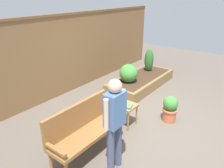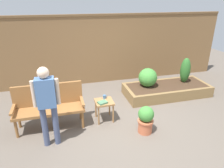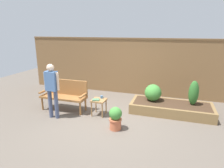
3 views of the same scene
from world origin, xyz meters
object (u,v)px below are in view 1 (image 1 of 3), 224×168
book_on_table (128,106)px  potted_boxwood (170,108)px  shrub_near_bench (129,73)px  cup_on_table (122,101)px  garden_bench (83,126)px  side_table (126,108)px  shrub_far_corner (149,60)px  person_by_bench (115,119)px

book_on_table → potted_boxwood: size_ratio=0.33×
potted_boxwood → shrub_near_bench: size_ratio=1.15×
cup_on_table → book_on_table: bearing=-113.1°
garden_bench → potted_boxwood: (1.89, -0.77, -0.23)m
cup_on_table → shrub_near_bench: bearing=28.8°
side_table → book_on_table: bearing=-121.7°
book_on_table → shrub_far_corner: 2.86m
shrub_near_bench → shrub_far_corner: shrub_far_corner is taller
cup_on_table → book_on_table: size_ratio=0.54×
person_by_bench → garden_bench: bearing=91.8°
cup_on_table → potted_boxwood: (0.68, -0.81, -0.21)m
shrub_far_corner → person_by_bench: size_ratio=0.47×
cup_on_table → garden_bench: bearing=-177.9°
garden_bench → potted_boxwood: size_ratio=2.42×
cup_on_table → potted_boxwood: size_ratio=0.18×
book_on_table → shrub_near_bench: (1.51, 1.00, 0.06)m
cup_on_table → shrub_near_bench: shrub_near_bench is taller
cup_on_table → shrub_far_corner: size_ratio=0.15×
potted_boxwood → cup_on_table: bearing=129.8°
shrub_near_bench → shrub_far_corner: 1.17m
book_on_table → garden_bench: bearing=151.9°
side_table → potted_boxwood: size_ratio=0.81×
side_table → shrub_far_corner: bearing=19.2°
cup_on_table → person_by_bench: bearing=-149.6°
shrub_near_bench → side_table: bearing=-148.0°
shrub_near_bench → shrub_far_corner: bearing=0.0°
potted_boxwood → shrub_far_corner: shrub_far_corner is taller
garden_bench → shrub_near_bench: garden_bench is taller
potted_boxwood → person_by_bench: (-1.87, 0.11, 0.62)m
side_table → potted_boxwood: (0.72, -0.68, -0.09)m
garden_bench → person_by_bench: bearing=-88.2°
potted_boxwood → person_by_bench: 1.98m
side_table → person_by_bench: size_ratio=0.31×
book_on_table → person_by_bench: 1.28m
shrub_near_bench → cup_on_table: bearing=-151.2°
side_table → book_on_table: (-0.05, -0.09, 0.10)m
shrub_far_corner → shrub_near_bench: bearing=180.0°
potted_boxwood → person_by_bench: person_by_bench is taller
shrub_far_corner → garden_bench: bearing=-167.8°
side_table → shrub_far_corner: shrub_far_corner is taller
potted_boxwood → shrub_near_bench: (0.74, 1.59, 0.25)m
garden_bench → cup_on_table: 1.22m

